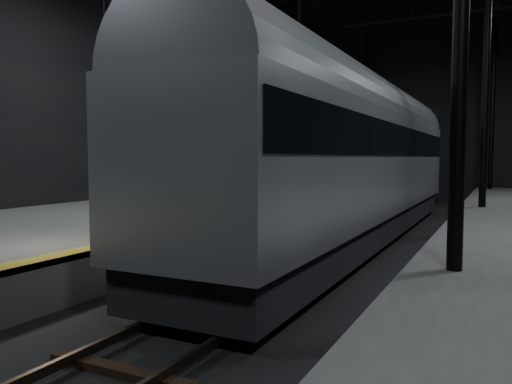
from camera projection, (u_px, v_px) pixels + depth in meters
The scene contains 6 objects.
ground at pixel (319, 263), 13.81m from camera, with size 44.00×44.00×0.00m, color black.
platform_left at pixel (111, 228), 17.10m from camera, with size 9.00×43.80×1.00m, color #4C4C4A.
tactile_strip at pixel (218, 220), 15.18m from camera, with size 0.50×43.80×0.01m, color olive.
track at pixel (319, 260), 13.80m from camera, with size 2.40×43.00×0.24m.
train at pixel (355, 150), 16.82m from camera, with size 3.16×21.16×5.66m.
woman at pixel (141, 198), 13.30m from camera, with size 0.60×0.39×1.64m, color #A27A63.
Camera 1 is at (4.50, -12.99, 2.92)m, focal length 35.00 mm.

